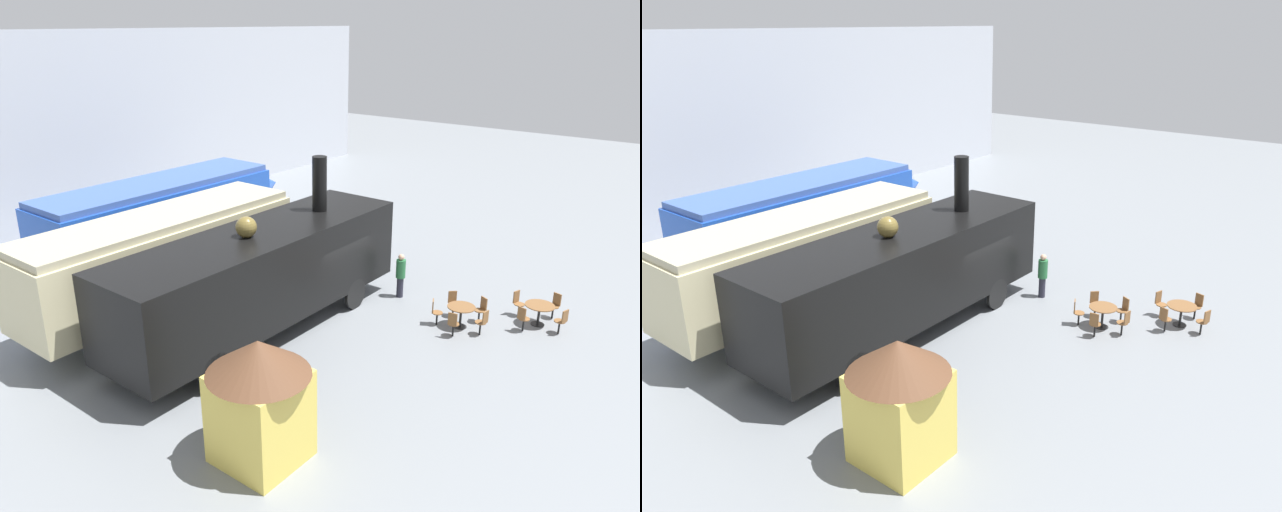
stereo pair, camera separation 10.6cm
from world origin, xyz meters
The scene contains 18 objects.
ground_plane centered at (0.00, 0.00, 0.00)m, with size 80.00×80.00×0.00m, color gray.
backdrop_wall centered at (0.00, 15.44, 4.50)m, with size 44.00×0.15×9.00m.
streamlined_locomotive centered at (0.06, 8.36, 2.06)m, with size 12.03×2.89×3.38m.
passenger_coach_vintage centered at (-3.77, 4.22, 2.16)m, with size 9.75×2.68×3.51m.
steam_locomotive centered at (-2.63, 0.87, 2.02)m, with size 10.75×2.83×5.18m.
cafe_table_near centered at (1.54, -4.00, 0.58)m, with size 0.90×0.90×0.72m.
cafe_table_mid centered at (3.27, -5.93, 0.57)m, with size 0.95×0.95×0.70m.
cafe_chair_0 centered at (1.16, -3.26, 0.51)m, with size 0.39×0.40×0.87m.
cafe_chair_1 centered at (0.73, -4.13, 0.51)m, with size 0.37×0.36×0.87m.
cafe_chair_2 centered at (1.41, -4.81, 0.51)m, with size 0.36×0.37×0.87m.
cafe_chair_3 centered at (2.27, -4.37, 0.51)m, with size 0.40×0.39×0.87m.
cafe_chair_4 centered at (2.12, -3.41, 0.51)m, with size 0.40×0.40×0.87m.
cafe_chair_5 centered at (3.03, -6.74, 0.51)m, with size 0.37×0.39×0.87m.
cafe_chair_6 centered at (4.08, -6.16, 0.51)m, with size 0.39×0.37×0.87m.
cafe_chair_7 centered at (3.50, -5.11, 0.51)m, with size 0.37×0.39×0.87m.
cafe_chair_8 centered at (2.45, -5.69, 0.51)m, with size 0.39×0.37×0.87m.
visitor_person centered at (2.35, -1.21, 0.89)m, with size 0.34×0.34×1.64m.
ticket_kiosk centered at (-7.20, -3.39, 1.67)m, with size 2.34×2.34×3.00m.
Camera 1 is at (-15.56, -11.68, 9.34)m, focal length 35.00 mm.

